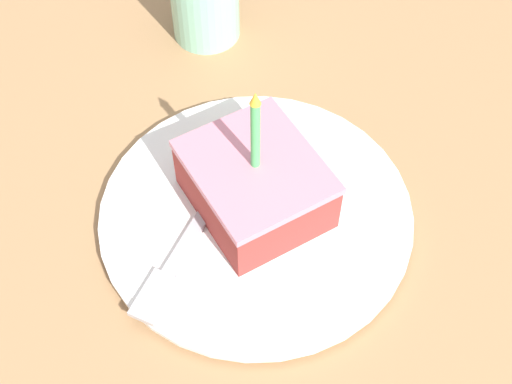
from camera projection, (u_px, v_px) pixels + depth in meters
ground_plane at (293, 230)px, 0.65m from camera, size 2.40×2.40×0.04m
plate at (256, 214)px, 0.63m from camera, size 0.28×0.28×0.01m
cake_slice at (255, 184)px, 0.61m from camera, size 0.10×0.12×0.14m
fork at (185, 246)px, 0.60m from camera, size 0.16×0.12×0.01m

